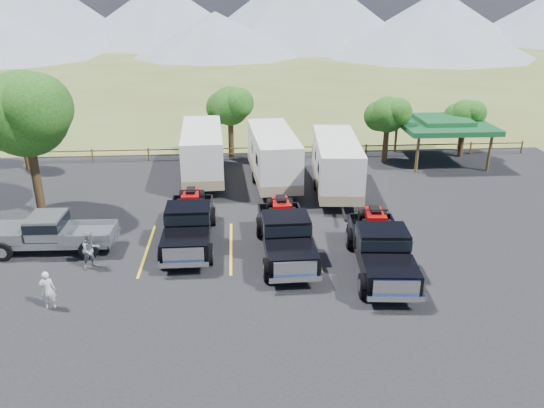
{
  "coord_description": "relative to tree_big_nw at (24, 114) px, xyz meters",
  "views": [
    {
      "loc": [
        -1.59,
        -18.99,
        11.51
      ],
      "look_at": [
        0.09,
        5.56,
        1.6
      ],
      "focal_mm": 35.0,
      "sensor_mm": 36.0,
      "label": 1
    }
  ],
  "objects": [
    {
      "name": "tree_big_nw",
      "position": [
        0.0,
        0.0,
        0.0
      ],
      "size": [
        5.54,
        5.18,
        7.84
      ],
      "color": "black",
      "rests_on": "ground"
    },
    {
      "name": "trailer_left",
      "position": [
        8.74,
        5.14,
        -3.8
      ],
      "size": [
        2.87,
        9.65,
        3.35
      ],
      "rotation": [
        0.0,
        0.0,
        0.05
      ],
      "color": "white",
      "rests_on": "asphalt_lot"
    },
    {
      "name": "tree_ne_a",
      "position": [
        21.52,
        7.99,
        -2.11
      ],
      "size": [
        3.11,
        2.92,
        4.76
      ],
      "color": "black",
      "rests_on": "ground"
    },
    {
      "name": "trailer_center",
      "position": [
        13.22,
        3.96,
        -3.8
      ],
      "size": [
        3.02,
        9.68,
        3.35
      ],
      "rotation": [
        0.0,
        0.0,
        0.07
      ],
      "color": "white",
      "rests_on": "asphalt_lot"
    },
    {
      "name": "trailer_right",
      "position": [
        16.92,
        2.16,
        -3.83
      ],
      "size": [
        3.08,
        9.51,
        3.29
      ],
      "rotation": [
        0.0,
        0.0,
        -0.08
      ],
      "color": "white",
      "rests_on": "asphalt_lot"
    },
    {
      "name": "asphalt_lot",
      "position": [
        12.55,
        -6.03,
        -5.58
      ],
      "size": [
        44.0,
        34.0,
        0.04
      ],
      "primitive_type": "cube",
      "color": "black",
      "rests_on": "ground"
    },
    {
      "name": "person_a",
      "position": [
        3.54,
        -9.8,
        -4.76
      ],
      "size": [
        0.63,
        0.46,
        1.59
      ],
      "primitive_type": "imported",
      "rotation": [
        0.0,
        0.0,
        3.29
      ],
      "color": "silver",
      "rests_on": "asphalt_lot"
    },
    {
      "name": "person_b",
      "position": [
        4.41,
        -6.63,
        -4.69
      ],
      "size": [
        1.07,
        1.03,
        1.73
      ],
      "primitive_type": "imported",
      "rotation": [
        0.0,
        0.0,
        0.63
      ],
      "color": "slate",
      "rests_on": "asphalt_lot"
    },
    {
      "name": "rig_right",
      "position": [
        17.12,
        -7.59,
        -4.46
      ],
      "size": [
        2.86,
        7.0,
        2.29
      ],
      "rotation": [
        0.0,
        0.0,
        -0.08
      ],
      "color": "black",
      "rests_on": "asphalt_lot"
    },
    {
      "name": "rig_left",
      "position": [
        8.55,
        -4.33,
        -4.47
      ],
      "size": [
        2.41,
        6.78,
        2.26
      ],
      "rotation": [
        0.0,
        0.0,
        0.0
      ],
      "color": "black",
      "rests_on": "asphalt_lot"
    },
    {
      "name": "rail_fence",
      "position": [
        14.55,
        9.47,
        -4.99
      ],
      "size": [
        36.12,
        0.12,
        1.0
      ],
      "color": "brown",
      "rests_on": "ground"
    },
    {
      "name": "pickup_silver",
      "position": [
        2.16,
        -4.78,
        -4.62
      ],
      "size": [
        6.08,
        2.24,
        1.81
      ],
      "rotation": [
        0.0,
        0.0,
        -1.59
      ],
      "color": "gray",
      "rests_on": "asphalt_lot"
    },
    {
      "name": "tree_north",
      "position": [
        10.52,
        9.99,
        -1.76
      ],
      "size": [
        3.46,
        3.24,
        5.25
      ],
      "color": "black",
      "rests_on": "ground"
    },
    {
      "name": "tree_ne_b",
      "position": [
        27.52,
        8.99,
        -2.47
      ],
      "size": [
        2.77,
        2.59,
        4.27
      ],
      "color": "black",
      "rests_on": "ground"
    },
    {
      "name": "stall_lines",
      "position": [
        12.55,
        -5.03,
        -5.55
      ],
      "size": [
        12.12,
        5.5,
        0.01
      ],
      "color": "gold",
      "rests_on": "asphalt_lot"
    },
    {
      "name": "tree_nw_small",
      "position": [
        -3.48,
        7.99,
        -2.81
      ],
      "size": [
        2.59,
        2.43,
        3.85
      ],
      "color": "black",
      "rests_on": "ground"
    },
    {
      "name": "pavilion",
      "position": [
        25.55,
        7.97,
        -2.81
      ],
      "size": [
        6.2,
        6.2,
        3.22
      ],
      "color": "brown",
      "rests_on": "ground"
    },
    {
      "name": "mountain_range",
      "position": [
        4.92,
        96.95,
        2.28
      ],
      "size": [
        209.0,
        71.0,
        20.0
      ],
      "color": "slate",
      "rests_on": "ground"
    },
    {
      "name": "ground",
      "position": [
        12.55,
        -9.03,
        -5.6
      ],
      "size": [
        320.0,
        320.0,
        0.0
      ],
      "primitive_type": "plane",
      "color": "#4D5423",
      "rests_on": "ground"
    },
    {
      "name": "rig_center",
      "position": [
        13.09,
        -5.87,
        -4.46
      ],
      "size": [
        2.55,
        6.87,
        2.27
      ],
      "rotation": [
        0.0,
        0.0,
        0.03
      ],
      "color": "black",
      "rests_on": "asphalt_lot"
    }
  ]
}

